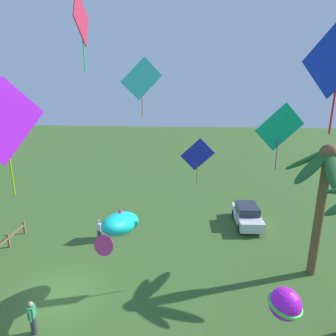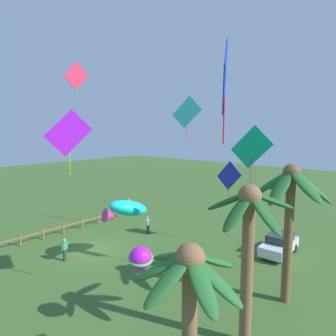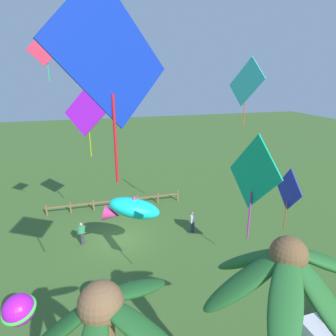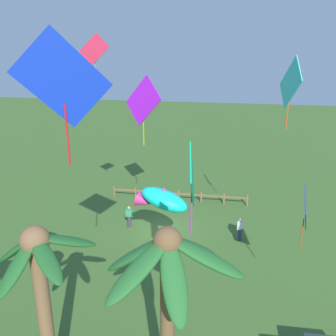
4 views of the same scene
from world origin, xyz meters
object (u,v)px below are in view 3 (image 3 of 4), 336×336
kite_diamond_7 (246,83)px  spectator_1 (193,222)px  kite_diamond_1 (253,175)px  kite_fish_4 (131,209)px  kite_diamond_3 (289,191)px  spectator_0 (82,233)px  kite_diamond_5 (46,48)px  kite_diamond_0 (88,111)px  palm_tree_0 (282,300)px  kite_ball_2 (19,310)px  kite_diamond_6 (111,59)px

kite_diamond_7 → spectator_1: bearing=-57.3°
kite_diamond_1 → kite_fish_4: size_ratio=0.96×
kite_diamond_3 → spectator_0: bearing=-34.5°
kite_fish_4 → kite_diamond_5: size_ratio=1.56×
kite_diamond_0 → kite_diamond_7: (-8.50, 3.95, 1.68)m
spectator_1 → kite_diamond_1: (2.14, 10.47, 7.28)m
spectator_1 → spectator_0: bearing=-3.7°
palm_tree_0 → kite_diamond_0: 14.94m
kite_fish_4 → kite_diamond_0: bearing=-62.9°
kite_diamond_0 → kite_diamond_3: 12.38m
spectator_0 → kite_diamond_1: 14.30m
kite_ball_2 → kite_diamond_3: size_ratio=0.47×
spectator_1 → kite_diamond_7: kite_diamond_7 is taller
palm_tree_0 → kite_diamond_3: (-5.04, -6.38, -0.14)m
kite_diamond_5 → kite_diamond_6: bearing=104.0°
palm_tree_0 → kite_diamond_6: bearing=-26.3°
palm_tree_0 → kite_diamond_7: bearing=-113.5°
kite_diamond_5 → kite_diamond_6: 8.59m
palm_tree_0 → kite_fish_4: bearing=-77.8°
kite_diamond_7 → kite_diamond_3: bearing=100.3°
spectator_0 → kite_ball_2: size_ratio=1.02×
kite_ball_2 → kite_diamond_6: bearing=148.0°
palm_tree_0 → kite_diamond_1: size_ratio=2.14×
kite_fish_4 → spectator_1: bearing=-151.0°
palm_tree_0 → kite_ball_2: bearing=-29.0°
spectator_0 → kite_diamond_6: size_ratio=0.36×
kite_diamond_3 → kite_diamond_5: (10.79, -3.75, 6.59)m
palm_tree_0 → kite_diamond_6: 6.98m
kite_diamond_3 → kite_fish_4: bearing=-28.1°
kite_ball_2 → spectator_1: bearing=-136.4°
kite_diamond_3 → kite_fish_4: 8.41m
spectator_1 → kite_diamond_7: (-1.82, 2.83, 9.69)m
palm_tree_0 → kite_diamond_0: bearing=-73.6°
spectator_0 → kite_diamond_3: 13.23m
palm_tree_0 → spectator_0: palm_tree_0 is taller
kite_ball_2 → kite_diamond_7: kite_diamond_7 is taller
kite_diamond_1 → spectator_0: bearing=-63.1°
kite_diamond_1 → kite_diamond_7: kite_diamond_7 is taller
palm_tree_0 → kite_diamond_1: kite_diamond_1 is taller
spectator_1 → kite_fish_4: bearing=29.0°
kite_diamond_0 → kite_diamond_5: (1.62, 3.88, 3.27)m
spectator_0 → kite_diamond_6: (-1.48, 11.56, 10.46)m
spectator_1 → kite_diamond_6: bearing=60.6°
spectator_1 → kite_diamond_7: size_ratio=0.43×
kite_fish_4 → palm_tree_0: bearing=102.2°
kite_diamond_1 → spectator_1: bearing=-101.5°
palm_tree_0 → spectator_0: bearing=-68.9°
spectator_0 → kite_fish_4: (-2.95, 3.14, 2.88)m
kite_fish_4 → kite_diamond_5: 9.12m
kite_diamond_0 → kite_diamond_6: bearing=92.1°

